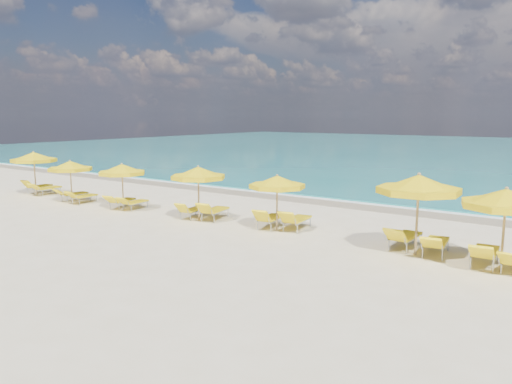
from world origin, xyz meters
The scene contains 25 objects.
ground_plane centered at (0.00, 0.00, 0.00)m, with size 120.00×120.00×0.00m, color beige.
ocean centered at (0.00, 48.00, 0.00)m, with size 120.00×80.00×0.30m, color #157A79.
wet_sand_band centered at (0.00, 7.40, 0.00)m, with size 120.00×2.60×0.01m, color tan.
foam_line centered at (0.00, 8.20, 0.00)m, with size 120.00×1.20×0.03m, color white.
whitecap_near centered at (-6.00, 17.00, 0.00)m, with size 14.00×0.36×0.05m, color white.
umbrella_0 centered at (-13.80, -0.08, 2.06)m, with size 2.83×2.83×2.41m.
umbrella_1 centered at (-9.93, -0.47, 1.84)m, with size 2.78×2.78×2.16m.
umbrella_2 centered at (-6.40, -0.16, 1.86)m, with size 2.80×2.80×2.18m.
umbrella_3 centered at (-1.98, 0.15, 1.97)m, with size 2.64×2.64×2.31m.
umbrella_4 centered at (1.70, 0.49, 1.84)m, with size 2.34×2.34×2.16m.
umbrella_5 centered at (7.11, 0.20, 2.23)m, with size 3.29×3.29×2.61m.
umbrella_6 centered at (9.62, -0.10, 2.07)m, with size 2.64×2.64×2.43m.
lounger_0_left centered at (-14.29, 0.40, 0.22)m, with size 0.92×1.82×0.85m.
lounger_0_right centered at (-13.28, 0.30, 0.22)m, with size 0.77×1.86×0.76m.
lounger_1_left centered at (-10.45, 0.00, 0.21)m, with size 0.70×1.74×0.71m.
lounger_1_right centered at (-9.41, -0.14, 0.20)m, with size 0.71×1.71×0.72m.
lounger_2_left centered at (-6.79, 0.08, 0.21)m, with size 0.90×1.82×0.75m.
lounger_2_right centered at (-6.02, 0.19, 0.20)m, with size 0.73×1.72×0.72m.
lounger_3_left centered at (-2.51, 0.33, 0.21)m, with size 0.78×1.70×0.79m.
lounger_3_right centered at (-1.51, 0.62, 0.24)m, with size 1.00×1.97×0.89m.
lounger_4_left centered at (1.27, 0.69, 0.24)m, with size 0.92×1.91×0.90m.
lounger_4_right centered at (2.25, 1.03, 0.24)m, with size 0.86×1.94×0.90m.
lounger_5_left centered at (6.57, 0.74, 0.24)m, with size 0.71×1.98×0.89m.
lounger_5_right centered at (7.62, 0.57, 0.24)m, with size 0.89×2.02×0.83m.
lounger_6_left centered at (9.12, 0.25, 0.24)m, with size 0.81×2.02×0.88m.
Camera 1 is at (11.88, -15.12, 4.38)m, focal length 35.00 mm.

